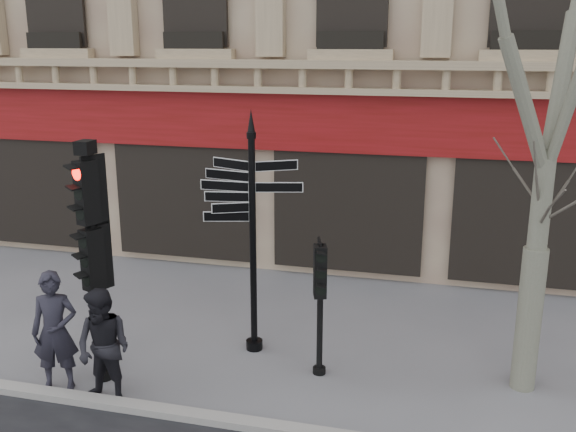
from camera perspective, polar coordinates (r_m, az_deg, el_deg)
name	(u,v)px	position (r m, az deg, el deg)	size (l,w,h in m)	color
ground	(296,382)	(10.69, 0.73, -14.55)	(80.00, 80.00, 0.00)	slate
kerb	(273,428)	(9.51, -1.35, -18.30)	(80.00, 0.25, 0.12)	gray
fingerpost	(252,193)	(10.75, -3.21, 2.05)	(1.92, 1.92, 4.27)	black
traffic_signal_main	(92,234)	(10.27, -16.99, -1.53)	(0.51, 0.45, 3.91)	black
traffic_signal_secondary	(320,285)	(10.30, 2.90, -6.16)	(0.44, 0.37, 2.24)	black
pedestrian_a	(55,332)	(10.72, -20.00, -9.63)	(0.71, 0.47, 1.94)	#22202B
pedestrian_b	(104,348)	(10.10, -16.06, -11.22)	(0.89, 0.69, 1.83)	black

